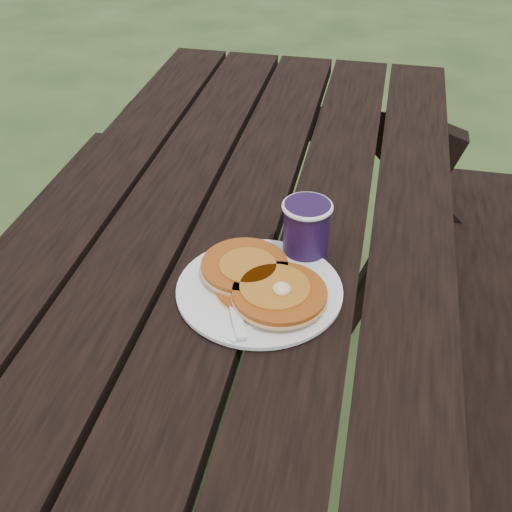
% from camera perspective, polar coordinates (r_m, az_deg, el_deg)
% --- Properties ---
extents(ground, '(60.00, 60.00, 0.00)m').
position_cam_1_polar(ground, '(1.64, -1.65, -20.42)').
color(ground, '#273C1A').
rests_on(ground, ground).
extents(picnic_table, '(1.36, 1.80, 0.75)m').
position_cam_1_polar(picnic_table, '(1.35, -1.93, -12.01)').
color(picnic_table, black).
rests_on(picnic_table, ground).
extents(plate, '(0.25, 0.25, 0.01)m').
position_cam_1_polar(plate, '(0.98, 0.31, -3.12)').
color(plate, white).
rests_on(plate, picnic_table).
extents(pancake_stack, '(0.20, 0.19, 0.04)m').
position_cam_1_polar(pancake_stack, '(0.96, 0.59, -2.33)').
color(pancake_stack, '#B55114').
rests_on(pancake_stack, plate).
extents(knife, '(0.10, 0.17, 0.00)m').
position_cam_1_polar(knife, '(0.94, 1.24, -4.55)').
color(knife, white).
rests_on(knife, plate).
extents(fork, '(0.09, 0.16, 0.01)m').
position_cam_1_polar(fork, '(0.92, -1.80, -5.02)').
color(fork, white).
rests_on(fork, plate).
extents(coffee_cup, '(0.08, 0.08, 0.10)m').
position_cam_1_polar(coffee_cup, '(1.03, 4.50, 2.62)').
color(coffee_cup, '#1E0D32').
rests_on(coffee_cup, picnic_table).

